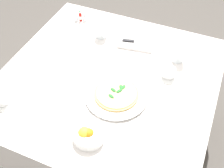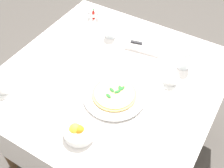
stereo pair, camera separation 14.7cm
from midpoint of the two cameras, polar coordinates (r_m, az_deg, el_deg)
The scene contains 15 objects.
ground_plane at distance 2.20m, azimuth -2.57°, elevation -12.27°, with size 8.00×8.00×0.00m, color #4C4742.
dining_table at distance 1.70m, azimuth -3.26°, elevation -1.59°, with size 1.20×1.20×0.74m.
pizza_plate at distance 1.50m, azimuth -1.93°, elevation -2.44°, with size 0.33×0.33×0.02m.
pizza at distance 1.49m, azimuth -1.94°, elevation -2.08°, with size 0.24×0.24×0.02m.
coffee_cup_far_right at distance 1.61m, azimuth 8.74°, elevation 2.07°, with size 0.13×0.13×0.06m.
coffee_cup_far_left at distance 1.59m, azimuth -23.97°, elevation -2.93°, with size 0.13×0.13×0.07m.
water_glass_center_back at distance 1.86m, azimuth -4.53°, elevation 10.57°, with size 0.07×0.07×0.10m.
water_glass_left_edge at distance 1.70m, azimuth 10.95°, elevation 6.09°, with size 0.07×0.07×0.12m.
napkin_folded at distance 1.81m, azimuth 2.55°, elevation 8.12°, with size 0.24×0.16×0.02m.
dinner_knife at distance 1.80m, azimuth 2.66°, elevation 8.45°, with size 0.19×0.06×0.01m.
citrus_bowl at distance 1.35m, azimuth -8.07°, elevation -10.34°, with size 0.15×0.15×0.07m.
hot_sauce_bottle at distance 2.03m, azimuth -8.55°, elevation 13.26°, with size 0.02×0.02×0.08m.
salt_shaker at distance 2.03m, azimuth -7.67°, elevation 13.04°, with size 0.03×0.03×0.06m.
pepper_shaker at distance 2.04m, azimuth -9.36°, elevation 13.04°, with size 0.03×0.03×0.06m.
menu_card at distance 1.80m, azimuth 10.94°, elevation 7.74°, with size 0.08×0.04×0.06m.
Camera 1 is at (0.46, -1.02, 1.90)m, focal length 45.18 mm.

